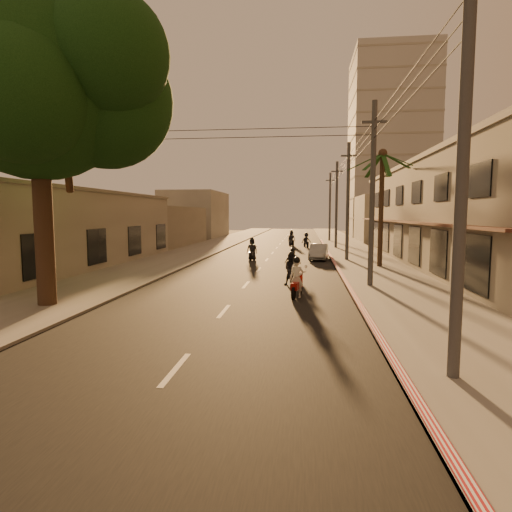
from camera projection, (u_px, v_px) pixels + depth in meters
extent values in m
plane|color=#383023|center=(212.00, 326.00, 13.94)|extent=(160.00, 160.00, 0.00)
cube|color=black|center=(267.00, 260.00, 33.71)|extent=(10.00, 140.00, 0.02)
cube|color=slate|center=(364.00, 260.00, 32.85)|extent=(5.00, 140.00, 0.12)
cube|color=slate|center=(175.00, 258.00, 34.56)|extent=(5.00, 140.00, 0.12)
cube|color=#AE121B|center=(337.00, 268.00, 28.18)|extent=(0.20, 60.00, 0.20)
cube|color=gray|center=(464.00, 216.00, 29.80)|extent=(8.00, 34.00, 7.00)
cube|color=#AAA69A|center=(467.00, 163.00, 29.44)|extent=(8.20, 34.20, 0.30)
cube|color=#47241C|center=(400.00, 221.00, 30.33)|extent=(0.80, 34.00, 0.12)
cube|color=#AAA69A|center=(55.00, 231.00, 29.12)|extent=(8.00, 24.00, 5.00)
cube|color=gray|center=(53.00, 192.00, 28.87)|extent=(8.20, 24.20, 0.20)
cube|color=#B7B5B2|center=(391.00, 147.00, 66.11)|extent=(12.00, 12.00, 28.00)
cylinder|color=black|center=(44.00, 230.00, 16.41)|extent=(0.70, 0.70, 6.00)
cylinder|color=black|center=(66.00, 152.00, 16.42)|extent=(1.22, 2.17, 3.04)
cylinder|color=black|center=(20.00, 145.00, 15.87)|extent=(1.31, 1.49, 2.73)
sphere|color=black|center=(37.00, 82.00, 15.87)|extent=(7.20, 7.20, 7.20)
sphere|color=black|center=(106.00, 101.00, 16.66)|extent=(5.20, 5.20, 5.20)
sphere|color=black|center=(7.00, 98.00, 16.90)|extent=(4.80, 4.80, 4.80)
sphere|color=black|center=(21.00, 93.00, 14.11)|extent=(4.60, 4.60, 4.60)
sphere|color=black|center=(107.00, 54.00, 14.97)|extent=(4.40, 4.40, 4.40)
sphere|color=black|center=(97.00, 72.00, 18.00)|extent=(4.40, 4.40, 4.40)
cylinder|color=black|center=(381.00, 211.00, 28.48)|extent=(0.32, 0.32, 7.60)
sphere|color=black|center=(383.00, 153.00, 28.10)|extent=(0.60, 0.60, 0.60)
cylinder|color=#38383A|center=(462.00, 172.00, 8.84)|extent=(0.26, 0.26, 9.00)
cylinder|color=#38383A|center=(372.00, 196.00, 20.70)|extent=(0.26, 0.26, 9.00)
cube|color=#38383A|center=(374.00, 122.00, 20.36)|extent=(1.20, 0.12, 0.12)
cylinder|color=#38383A|center=(348.00, 202.00, 32.56)|extent=(0.26, 0.26, 9.00)
cube|color=#38383A|center=(349.00, 156.00, 32.22)|extent=(1.20, 0.12, 0.12)
cylinder|color=#38383A|center=(336.00, 205.00, 44.43)|extent=(0.26, 0.26, 9.00)
cube|color=#38383A|center=(337.00, 171.00, 44.08)|extent=(1.20, 0.12, 0.12)
cylinder|color=#38383A|center=(330.00, 207.00, 56.29)|extent=(0.26, 0.26, 9.00)
cube|color=#38383A|center=(330.00, 180.00, 55.95)|extent=(1.20, 0.12, 0.12)
cube|color=#AAA69A|center=(389.00, 219.00, 56.54)|extent=(8.00, 14.00, 6.00)
cube|color=#AAA69A|center=(156.00, 226.00, 48.92)|extent=(8.00, 14.00, 4.40)
cube|color=#AAA69A|center=(196.00, 215.00, 66.59)|extent=(8.00, 14.00, 7.00)
cylinder|color=black|center=(300.00, 289.00, 19.21)|extent=(0.21, 0.57, 0.57)
cylinder|color=black|center=(294.00, 294.00, 18.02)|extent=(0.21, 0.57, 0.57)
cube|color=maroon|center=(297.00, 285.00, 18.52)|extent=(0.50, 1.15, 0.30)
cube|color=maroon|center=(299.00, 280.00, 18.98)|extent=(0.32, 0.16, 0.61)
cylinder|color=silver|center=(300.00, 272.00, 19.06)|extent=(0.55, 0.15, 0.04)
imported|color=silver|center=(297.00, 278.00, 18.49)|extent=(0.78, 0.65, 1.70)
sphere|color=black|center=(297.00, 260.00, 18.41)|extent=(0.30, 0.30, 0.30)
sphere|color=silver|center=(294.00, 266.00, 19.10)|extent=(0.12, 0.12, 0.12)
sphere|color=silver|center=(306.00, 266.00, 18.93)|extent=(0.12, 0.12, 0.12)
cylinder|color=black|center=(292.00, 278.00, 22.46)|extent=(0.11, 0.55, 0.55)
cylinder|color=black|center=(291.00, 282.00, 21.25)|extent=(0.11, 0.55, 0.55)
cube|color=black|center=(292.00, 275.00, 21.75)|extent=(0.29, 1.08, 0.29)
cube|color=black|center=(292.00, 271.00, 22.22)|extent=(0.30, 0.10, 0.59)
cylinder|color=silver|center=(292.00, 264.00, 22.31)|extent=(0.54, 0.05, 0.04)
imported|color=black|center=(292.00, 269.00, 21.73)|extent=(0.82, 0.65, 1.65)
sphere|color=black|center=(292.00, 254.00, 21.65)|extent=(0.29, 0.29, 0.29)
cylinder|color=black|center=(291.00, 271.00, 25.43)|extent=(0.17, 0.54, 0.53)
cylinder|color=black|center=(294.00, 273.00, 24.25)|extent=(0.17, 0.54, 0.53)
cube|color=black|center=(293.00, 268.00, 24.75)|extent=(0.41, 1.07, 0.28)
cube|color=black|center=(292.00, 264.00, 25.21)|extent=(0.30, 0.13, 0.57)
cylinder|color=silver|center=(292.00, 259.00, 25.29)|extent=(0.52, 0.11, 0.04)
imported|color=black|center=(293.00, 263.00, 24.72)|extent=(1.04, 0.65, 1.59)
sphere|color=black|center=(293.00, 250.00, 24.65)|extent=(0.28, 0.28, 0.28)
cylinder|color=black|center=(254.00, 256.00, 33.98)|extent=(0.15, 0.58, 0.57)
cylinder|color=black|center=(251.00, 258.00, 32.75)|extent=(0.15, 0.58, 0.57)
cube|color=black|center=(252.00, 253.00, 33.26)|extent=(0.39, 1.14, 0.30)
cube|color=black|center=(253.00, 251.00, 33.74)|extent=(0.31, 0.13, 0.61)
cylinder|color=silver|center=(254.00, 246.00, 33.83)|extent=(0.56, 0.09, 0.04)
imported|color=black|center=(252.00, 250.00, 33.23)|extent=(0.93, 0.69, 1.70)
sphere|color=black|center=(252.00, 239.00, 33.15)|extent=(0.30, 0.30, 0.30)
cylinder|color=black|center=(305.00, 245.00, 46.75)|extent=(0.23, 0.53, 0.52)
cylinder|color=black|center=(308.00, 246.00, 45.60)|extent=(0.23, 0.53, 0.52)
cube|color=black|center=(306.00, 243.00, 46.08)|extent=(0.53, 1.06, 0.28)
cube|color=black|center=(305.00, 241.00, 46.52)|extent=(0.30, 0.17, 0.56)
cylinder|color=silver|center=(305.00, 238.00, 46.60)|extent=(0.51, 0.18, 0.04)
imported|color=black|center=(306.00, 240.00, 46.05)|extent=(1.32, 1.12, 1.57)
sphere|color=black|center=(306.00, 234.00, 45.98)|extent=(0.28, 0.28, 0.28)
imported|color=#A0A4A8|center=(319.00, 252.00, 33.84)|extent=(2.05, 4.04, 1.25)
cylinder|color=black|center=(290.00, 243.00, 48.90)|extent=(0.27, 0.57, 0.57)
cylinder|color=black|center=(293.00, 244.00, 47.67)|extent=(0.27, 0.57, 0.57)
cube|color=black|center=(291.00, 241.00, 48.18)|extent=(0.62, 1.15, 0.30)
cube|color=black|center=(290.00, 240.00, 48.66)|extent=(0.32, 0.19, 0.61)
cylinder|color=silver|center=(290.00, 236.00, 48.75)|extent=(0.54, 0.21, 0.04)
imported|color=black|center=(292.00, 239.00, 48.15)|extent=(1.16, 1.04, 1.70)
sphere|color=black|center=(292.00, 231.00, 48.07)|extent=(0.30, 0.30, 0.30)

